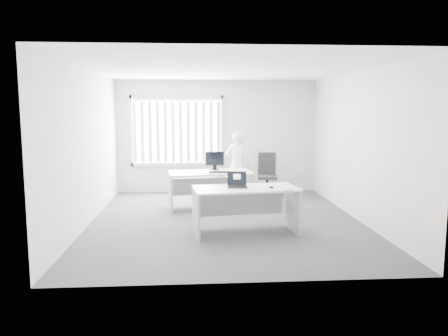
{
  "coord_description": "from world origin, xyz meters",
  "views": [
    {
      "loc": [
        -0.59,
        -8.01,
        2.07
      ],
      "look_at": [
        -0.02,
        0.15,
        0.98
      ],
      "focal_mm": 35.0,
      "sensor_mm": 36.0,
      "label": 1
    }
  ],
  "objects": [
    {
      "name": "booklet",
      "position": [
        0.93,
        -1.12,
        0.79
      ],
      "size": [
        0.19,
        0.24,
        0.01
      ],
      "primitive_type": "cube",
      "rotation": [
        0.0,
        0.0,
        0.11
      ],
      "color": "white",
      "rests_on": "desk_near"
    },
    {
      "name": "office_chair",
      "position": [
        1.18,
        2.35,
        0.32
      ],
      "size": [
        0.65,
        0.65,
        1.04
      ],
      "rotation": [
        0.0,
        0.0,
        -0.11
      ],
      "color": "black",
      "rests_on": "ground"
    },
    {
      "name": "ground",
      "position": [
        0.0,
        0.0,
        0.0
      ],
      "size": [
        6.0,
        6.0,
        0.0
      ],
      "primitive_type": "plane",
      "color": "#48494F",
      "rests_on": "ground"
    },
    {
      "name": "wall_left",
      "position": [
        -2.5,
        0.0,
        1.4
      ],
      "size": [
        0.02,
        6.0,
        2.8
      ],
      "primitive_type": "cube",
      "color": "silver",
      "rests_on": "ground"
    },
    {
      "name": "monitor",
      "position": [
        -0.14,
        1.32,
        0.98
      ],
      "size": [
        0.4,
        0.13,
        0.4
      ],
      "primitive_type": null,
      "rotation": [
        0.0,
        0.0,
        0.03
      ],
      "color": "black",
      "rests_on": "desk_far"
    },
    {
      "name": "person",
      "position": [
        0.42,
        1.91,
        0.8
      ],
      "size": [
        0.67,
        0.55,
        1.59
      ],
      "primitive_type": "imported",
      "rotation": [
        0.0,
        0.0,
        2.82
      ],
      "color": "silver",
      "rests_on": "ground"
    },
    {
      "name": "laptop",
      "position": [
        0.13,
        -0.86,
        0.91
      ],
      "size": [
        0.34,
        0.3,
        0.25
      ],
      "primitive_type": null,
      "rotation": [
        0.0,
        0.0,
        -0.04
      ],
      "color": "black",
      "rests_on": "desk_near"
    },
    {
      "name": "ceiling",
      "position": [
        0.0,
        0.0,
        2.8
      ],
      "size": [
        5.0,
        6.0,
        0.02
      ],
      "primitive_type": "cube",
      "color": "white",
      "rests_on": "wall_back"
    },
    {
      "name": "wall_right",
      "position": [
        2.5,
        0.0,
        1.4
      ],
      "size": [
        0.02,
        6.0,
        2.8
      ],
      "primitive_type": "cube",
      "color": "silver",
      "rests_on": "ground"
    },
    {
      "name": "paper_sheet",
      "position": [
        0.59,
        -0.9,
        0.78
      ],
      "size": [
        0.32,
        0.26,
        0.0
      ],
      "primitive_type": "cube",
      "rotation": [
        0.0,
        0.0,
        0.21
      ],
      "color": "white",
      "rests_on": "desk_near"
    },
    {
      "name": "blinds",
      "position": [
        -1.0,
        2.9,
        1.52
      ],
      "size": [
        2.2,
        0.1,
        1.5
      ],
      "primitive_type": null,
      "color": "white",
      "rests_on": "wall_back"
    },
    {
      "name": "window",
      "position": [
        -1.0,
        2.96,
        1.55
      ],
      "size": [
        2.32,
        0.06,
        1.76
      ],
      "primitive_type": "cube",
      "color": "beige",
      "rests_on": "wall_back"
    },
    {
      "name": "keyboard",
      "position": [
        -0.06,
        0.92,
        0.79
      ],
      "size": [
        0.45,
        0.18,
        0.02
      ],
      "primitive_type": "cube",
      "rotation": [
        0.0,
        0.0,
        -0.08
      ],
      "color": "black",
      "rests_on": "desk_far"
    },
    {
      "name": "desk_near",
      "position": [
        0.27,
        -0.88,
        0.56
      ],
      "size": [
        1.8,
        1.0,
        0.78
      ],
      "rotation": [
        0.0,
        0.0,
        0.12
      ],
      "color": "silver",
      "rests_on": "ground"
    },
    {
      "name": "desk_far",
      "position": [
        -0.25,
        1.04,
        0.56
      ],
      "size": [
        1.81,
        1.02,
        0.78
      ],
      "rotation": [
        0.0,
        0.0,
        0.13
      ],
      "color": "silver",
      "rests_on": "ground"
    },
    {
      "name": "wall_back",
      "position": [
        0.0,
        3.0,
        1.4
      ],
      "size": [
        5.0,
        0.02,
        2.8
      ],
      "primitive_type": "cube",
      "color": "silver",
      "rests_on": "ground"
    },
    {
      "name": "wall_front",
      "position": [
        0.0,
        -3.0,
        1.4
      ],
      "size": [
        5.0,
        0.02,
        2.8
      ],
      "primitive_type": "cube",
      "color": "silver",
      "rests_on": "ground"
    },
    {
      "name": "mouse",
      "position": [
        0.69,
        -0.95,
        0.8
      ],
      "size": [
        0.07,
        0.1,
        0.04
      ],
      "primitive_type": null,
      "rotation": [
        0.0,
        0.0,
        -0.09
      ],
      "color": "#BCBCBE",
      "rests_on": "paper_sheet"
    }
  ]
}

